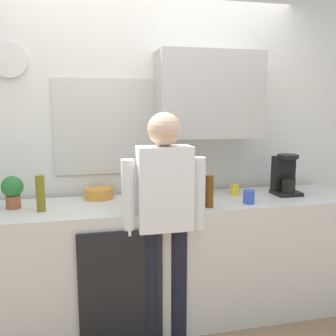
% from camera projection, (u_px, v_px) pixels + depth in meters
% --- Properties ---
extents(kitchen_counter, '(3.19, 0.64, 0.93)m').
position_uv_depth(kitchen_counter, '(156.00, 261.00, 2.84)').
color(kitchen_counter, beige).
rests_on(kitchen_counter, ground_plane).
extents(dishwasher_panel, '(0.56, 0.02, 0.83)m').
position_uv_depth(dishwasher_panel, '(121.00, 291.00, 2.46)').
color(dishwasher_panel, black).
rests_on(dishwasher_panel, ground_plane).
extents(back_wall_assembly, '(4.79, 0.42, 2.60)m').
position_uv_depth(back_wall_assembly, '(153.00, 140.00, 3.09)').
color(back_wall_assembly, silver).
rests_on(back_wall_assembly, ground_plane).
extents(coffee_maker, '(0.20, 0.20, 0.33)m').
position_uv_depth(coffee_maker, '(285.00, 176.00, 3.01)').
color(coffee_maker, black).
rests_on(coffee_maker, kitchen_counter).
extents(bottle_amber_beer, '(0.06, 0.06, 0.23)m').
position_uv_depth(bottle_amber_beer, '(209.00, 191.00, 2.61)').
color(bottle_amber_beer, brown).
rests_on(bottle_amber_beer, kitchen_counter).
extents(bottle_olive_oil, '(0.06, 0.06, 0.25)m').
position_uv_depth(bottle_olive_oil, '(40.00, 193.00, 2.51)').
color(bottle_olive_oil, olive).
rests_on(bottle_olive_oil, kitchen_counter).
extents(bottle_red_vinegar, '(0.06, 0.06, 0.22)m').
position_uv_depth(bottle_red_vinegar, '(166.00, 189.00, 2.71)').
color(bottle_red_vinegar, maroon).
rests_on(bottle_red_vinegar, kitchen_counter).
extents(cup_yellow_cup, '(0.07, 0.07, 0.09)m').
position_uv_depth(cup_yellow_cup, '(235.00, 190.00, 3.00)').
color(cup_yellow_cup, yellow).
rests_on(cup_yellow_cup, kitchen_counter).
extents(cup_blue_mug, '(0.08, 0.08, 0.10)m').
position_uv_depth(cup_blue_mug, '(249.00, 197.00, 2.72)').
color(cup_blue_mug, '#3351B2').
rests_on(cup_blue_mug, kitchen_counter).
extents(mixing_bowl, '(0.22, 0.22, 0.08)m').
position_uv_depth(mixing_bowl, '(99.00, 193.00, 2.88)').
color(mixing_bowl, orange).
rests_on(mixing_bowl, kitchen_counter).
extents(potted_plant, '(0.15, 0.15, 0.23)m').
position_uv_depth(potted_plant, '(12.00, 190.00, 2.58)').
color(potted_plant, '#9E5638').
rests_on(potted_plant, kitchen_counter).
extents(storage_canister, '(0.14, 0.14, 0.17)m').
position_uv_depth(storage_canister, '(135.00, 196.00, 2.61)').
color(storage_canister, silver).
rests_on(storage_canister, kitchen_counter).
extents(person_at_sink, '(0.57, 0.22, 1.60)m').
position_uv_depth(person_at_sink, '(164.00, 210.00, 2.47)').
color(person_at_sink, black).
rests_on(person_at_sink, ground_plane).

